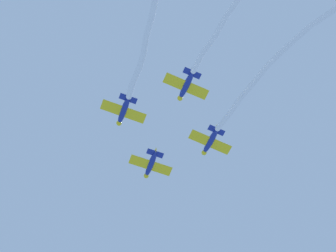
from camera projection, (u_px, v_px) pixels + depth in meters
name	position (u px, v px, depth m)	size (l,w,h in m)	color
airplane_lead	(151.00, 165.00, 82.15)	(6.93, 5.86, 1.84)	navy
airplane_left_wing	(124.00, 111.00, 77.78)	(6.89, 5.89, 1.84)	navy
smoke_trail_left_wing	(150.00, 18.00, 70.36)	(14.07, 23.71, 3.76)	white
airplane_right_wing	(210.00, 142.00, 80.74)	(6.66, 6.02, 1.84)	navy
smoke_trail_right_wing	(275.00, 63.00, 74.26)	(23.65, 17.04, 2.76)	white
airplane_slot	(186.00, 86.00, 76.28)	(6.72, 5.99, 1.84)	navy
smoke_trail_slot	(225.00, 21.00, 71.74)	(13.86, 13.17, 1.50)	white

